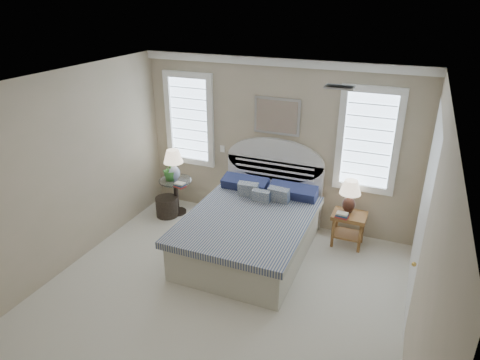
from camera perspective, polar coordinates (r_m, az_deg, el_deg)
name	(u,v)px	position (r m, az deg, el deg)	size (l,w,h in m)	color
floor	(209,309)	(5.52, -4.12, -16.81)	(4.50, 5.00, 0.01)	#BCB4A0
ceiling	(201,91)	(4.28, -5.19, 11.78)	(4.50, 5.00, 0.01)	white
wall_back	(276,144)	(6.88, 4.89, 4.76)	(4.50, 0.02, 2.70)	tan
wall_left	(50,181)	(6.04, -24.00, -0.10)	(0.02, 5.00, 2.70)	tan
wall_right	(424,257)	(4.34, 23.36, -9.43)	(0.02, 5.00, 2.70)	tan
crown_molding	(279,62)	(6.54, 5.18, 15.40)	(4.50, 0.08, 0.12)	white
hvac_vent	(340,87)	(4.66, 13.15, 11.99)	(0.30, 0.20, 0.02)	#B2B2B2
switch_plate	(222,149)	(7.26, -2.36, 4.19)	(0.08, 0.01, 0.12)	white
window_left	(190,119)	(7.38, -6.71, 8.05)	(0.90, 0.06, 1.60)	#C9E4FF
window_right	(368,141)	(6.52, 16.72, 5.05)	(0.90, 0.06, 1.60)	#C9E4FF
painting	(277,116)	(6.71, 4.92, 8.46)	(0.74, 0.04, 0.58)	silver
closet_door	(422,214)	(5.46, 23.14, -4.17)	(0.02, 1.80, 2.40)	white
bed	(252,227)	(6.38, 1.65, -6.29)	(1.72, 2.28, 1.47)	beige
side_table_left	(176,193)	(7.51, -8.52, -1.69)	(0.56, 0.56, 0.63)	black
nightstand_right	(349,222)	(6.71, 14.30, -5.51)	(0.50, 0.40, 0.53)	olive
floor_pot	(167,207)	(7.53, -9.72, -3.52)	(0.38, 0.38, 0.34)	black
lamp_left	(173,162)	(7.31, -8.87, 2.45)	(0.43, 0.43, 0.54)	silver
lamp_right	(350,193)	(6.57, 14.46, -1.63)	(0.37, 0.37, 0.52)	black
potted_plant	(170,169)	(7.34, -9.35, 1.52)	(0.23, 0.23, 0.42)	#2F762F
books_left	(180,185)	(7.12, -8.02, -0.66)	(0.20, 0.16, 0.07)	#A92F2A
books_right	(342,215)	(6.50, 13.45, -4.60)	(0.20, 0.15, 0.08)	#A92F2A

